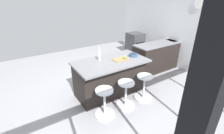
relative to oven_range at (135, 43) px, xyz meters
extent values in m
plane|color=gray|center=(2.48, 1.85, -0.44)|extent=(7.67, 7.67, 0.00)
cube|color=silver|center=(-0.35, 1.85, 0.93)|extent=(0.12, 5.90, 2.74)
cylinder|color=white|center=(-0.28, 2.26, 1.65)|extent=(0.03, 0.28, 0.28)
cube|color=black|center=(0.00, 1.62, 0.00)|extent=(2.55, 0.60, 0.88)
cube|color=slate|center=(0.00, 1.62, 0.45)|extent=(2.55, 0.60, 0.03)
cube|color=#38383D|center=(-0.32, 1.62, 0.41)|extent=(0.44, 0.36, 0.12)
cylinder|color=#B7B7BC|center=(-0.32, 1.47, 0.61)|extent=(0.02, 0.02, 0.28)
cube|color=#38383D|center=(0.00, 0.00, 0.00)|extent=(0.60, 0.60, 0.88)
cube|color=black|center=(0.00, 0.30, -0.04)|extent=(0.44, 0.01, 0.32)
cube|color=black|center=(2.49, 1.97, -0.01)|extent=(1.67, 0.76, 0.85)
cube|color=slate|center=(2.49, 2.02, 0.43)|extent=(1.73, 0.96, 0.04)
cylinder|color=#B7B7BC|center=(1.95, 2.63, -0.42)|extent=(0.44, 0.44, 0.03)
cylinder|color=#B7B7BC|center=(1.95, 2.63, -0.14)|extent=(0.05, 0.05, 0.56)
cylinder|color=silver|center=(1.95, 2.63, 0.16)|extent=(0.36, 0.36, 0.04)
cylinder|color=#B7B7BC|center=(2.49, 2.63, -0.42)|extent=(0.44, 0.44, 0.03)
cylinder|color=#B7B7BC|center=(2.49, 2.63, -0.14)|extent=(0.05, 0.05, 0.56)
cylinder|color=silver|center=(2.49, 2.63, 0.16)|extent=(0.36, 0.36, 0.04)
cylinder|color=#B7B7BC|center=(3.04, 2.63, -0.42)|extent=(0.44, 0.44, 0.03)
cylinder|color=#B7B7BC|center=(3.04, 2.63, -0.14)|extent=(0.05, 0.05, 0.56)
cylinder|color=silver|center=(3.04, 2.63, 0.16)|extent=(0.36, 0.36, 0.04)
cube|color=olive|center=(2.25, 2.07, 0.46)|extent=(0.36, 0.24, 0.02)
sphere|color=#609E2D|center=(2.16, 2.12, 0.51)|extent=(0.08, 0.08, 0.08)
cylinder|color=silver|center=(2.69, 1.83, 0.56)|extent=(0.06, 0.06, 0.22)
cylinder|color=silver|center=(2.69, 1.83, 0.71)|extent=(0.03, 0.03, 0.08)
cylinder|color=#B7B7BC|center=(2.69, 1.83, 0.76)|extent=(0.03, 0.03, 0.02)
cylinder|color=#334C6B|center=(1.84, 2.06, 0.49)|extent=(0.22, 0.22, 0.07)
cylinder|color=#192635|center=(1.84, 2.06, 0.50)|extent=(0.18, 0.18, 0.04)
camera|label=1|loc=(4.34, 4.92, 1.87)|focal=25.40mm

